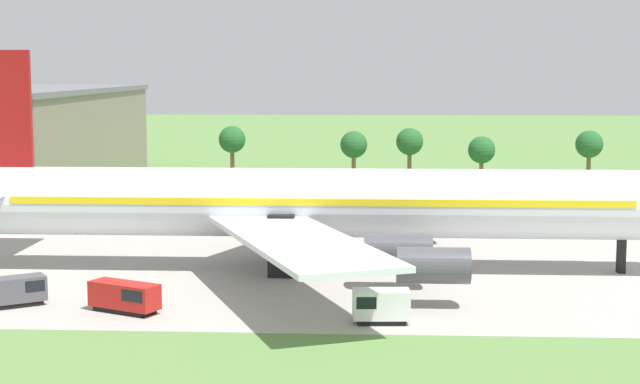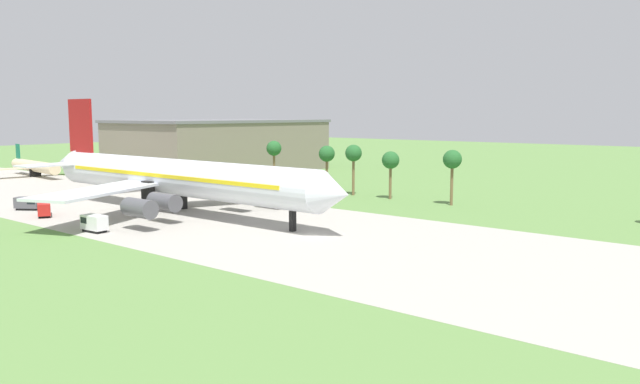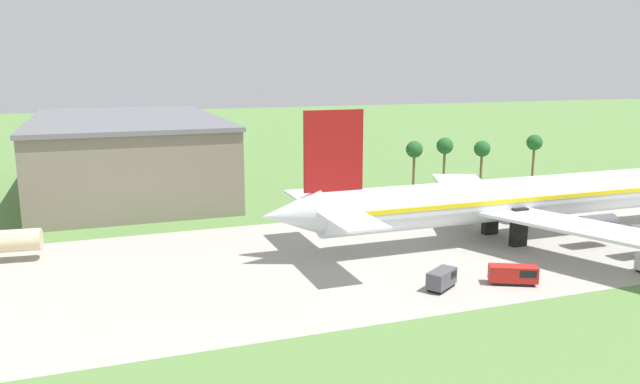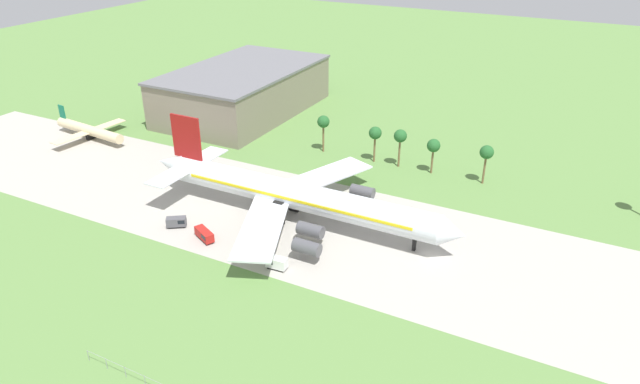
{
  "view_description": "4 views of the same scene",
  "coord_description": "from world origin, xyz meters",
  "px_view_note": "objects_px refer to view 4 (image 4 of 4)",
  "views": [
    {
      "loc": [
        -27.3,
        -89.86,
        18.91
      ],
      "look_at": [
        -32.13,
        0.37,
        7.36
      ],
      "focal_mm": 55.0,
      "sensor_mm": 36.0,
      "label": 1
    },
    {
      "loc": [
        57.43,
        -67.43,
        17.38
      ],
      "look_at": [
        1.04,
        0.37,
        6.36
      ],
      "focal_mm": 35.0,
      "sensor_mm": 36.0,
      "label": 2
    },
    {
      "loc": [
        -93.2,
        -76.56,
        26.4
      ],
      "look_at": [
        -65.3,
        0.37,
        9.57
      ],
      "focal_mm": 35.0,
      "sensor_mm": 36.0,
      "label": 3
    },
    {
      "loc": [
        25.09,
        -99.71,
        65.81
      ],
      "look_at": [
        -29.12,
        5.0,
        6.0
      ],
      "focal_mm": 32.0,
      "sensor_mm": 36.0,
      "label": 4
    }
  ],
  "objects_px": {
    "fuel_truck": "(177,222)",
    "baggage_tug": "(205,235)",
    "jet_airliner": "(294,195)",
    "regional_aircraft": "(89,130)",
    "terminal_building": "(244,90)",
    "catering_van": "(276,263)"
  },
  "relations": [
    {
      "from": "fuel_truck",
      "to": "baggage_tug",
      "type": "bearing_deg",
      "value": -10.47
    },
    {
      "from": "jet_airliner",
      "to": "fuel_truck",
      "type": "bearing_deg",
      "value": -144.93
    },
    {
      "from": "regional_aircraft",
      "to": "terminal_building",
      "type": "xyz_separation_m",
      "value": [
        28.2,
        43.91,
        4.99
      ]
    },
    {
      "from": "regional_aircraft",
      "to": "catering_van",
      "type": "xyz_separation_m",
      "value": [
        88.52,
        -34.02,
        -1.51
      ]
    },
    {
      "from": "catering_van",
      "to": "regional_aircraft",
      "type": "bearing_deg",
      "value": 158.98
    },
    {
      "from": "baggage_tug",
      "to": "fuel_truck",
      "type": "distance_m",
      "value": 9.27
    },
    {
      "from": "catering_van",
      "to": "terminal_building",
      "type": "relative_size",
      "value": 0.07
    },
    {
      "from": "fuel_truck",
      "to": "catering_van",
      "type": "bearing_deg",
      "value": -7.66
    },
    {
      "from": "jet_airliner",
      "to": "baggage_tug",
      "type": "distance_m",
      "value": 21.89
    },
    {
      "from": "jet_airliner",
      "to": "catering_van",
      "type": "bearing_deg",
      "value": -70.61
    },
    {
      "from": "fuel_truck",
      "to": "jet_airliner",
      "type": "bearing_deg",
      "value": 35.07
    },
    {
      "from": "fuel_truck",
      "to": "catering_van",
      "type": "relative_size",
      "value": 1.11
    },
    {
      "from": "jet_airliner",
      "to": "baggage_tug",
      "type": "bearing_deg",
      "value": -126.85
    },
    {
      "from": "baggage_tug",
      "to": "catering_van",
      "type": "distance_m",
      "value": 19.66
    },
    {
      "from": "terminal_building",
      "to": "baggage_tug",
      "type": "bearing_deg",
      "value": -61.71
    },
    {
      "from": "baggage_tug",
      "to": "terminal_building",
      "type": "bearing_deg",
      "value": 118.29
    },
    {
      "from": "regional_aircraft",
      "to": "fuel_truck",
      "type": "bearing_deg",
      "value": -26.74
    },
    {
      "from": "fuel_truck",
      "to": "catering_van",
      "type": "distance_m",
      "value": 28.91
    },
    {
      "from": "jet_airliner",
      "to": "terminal_building",
      "type": "height_order",
      "value": "jet_airliner"
    },
    {
      "from": "regional_aircraft",
      "to": "jet_airliner",
      "type": "bearing_deg",
      "value": -10.26
    },
    {
      "from": "regional_aircraft",
      "to": "baggage_tug",
      "type": "bearing_deg",
      "value": -24.79
    },
    {
      "from": "jet_airliner",
      "to": "regional_aircraft",
      "type": "relative_size",
      "value": 2.8
    }
  ]
}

